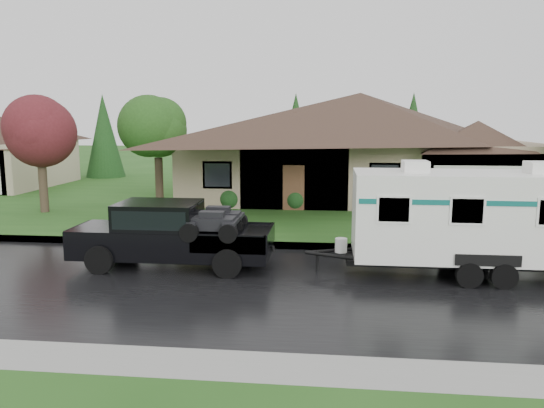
# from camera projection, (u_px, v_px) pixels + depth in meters

# --- Properties ---
(ground) EXTENTS (140.00, 140.00, 0.00)m
(ground) POSITION_uv_depth(u_px,v_px,m) (314.00, 267.00, 15.80)
(ground) COLOR #235119
(ground) RESTS_ON ground
(road) EXTENTS (140.00, 8.00, 0.01)m
(road) POSITION_uv_depth(u_px,v_px,m) (312.00, 287.00, 13.84)
(road) COLOR black
(road) RESTS_ON ground
(curb) EXTENTS (140.00, 0.50, 0.15)m
(curb) POSITION_uv_depth(u_px,v_px,m) (316.00, 246.00, 18.00)
(curb) COLOR gray
(curb) RESTS_ON ground
(lawn) EXTENTS (140.00, 26.00, 0.15)m
(lawn) POSITION_uv_depth(u_px,v_px,m) (322.00, 194.00, 30.52)
(lawn) COLOR #235119
(lawn) RESTS_ON ground
(house_main) EXTENTS (19.44, 10.80, 6.90)m
(house_main) POSITION_uv_depth(u_px,v_px,m) (365.00, 133.00, 28.57)
(house_main) COLOR gray
(house_main) RESTS_ON lawn
(tree_left_green) EXTENTS (3.28, 3.28, 5.43)m
(tree_left_green) POSITION_uv_depth(u_px,v_px,m) (157.00, 128.00, 25.14)
(tree_left_green) COLOR #382B1E
(tree_left_green) RESTS_ON lawn
(tree_red) EXTENTS (3.20, 3.20, 5.29)m
(tree_red) POSITION_uv_depth(u_px,v_px,m) (40.00, 131.00, 23.68)
(tree_red) COLOR #382B1E
(tree_red) RESTS_ON lawn
(shrub_row) EXTENTS (13.60, 1.00, 1.00)m
(shrub_row) POSITION_uv_depth(u_px,v_px,m) (363.00, 200.00, 24.61)
(shrub_row) COLOR #143814
(shrub_row) RESTS_ON lawn
(pickup_truck) EXTENTS (5.81, 2.21, 1.94)m
(pickup_truck) POSITION_uv_depth(u_px,v_px,m) (169.00, 232.00, 15.68)
(pickup_truck) COLOR black
(pickup_truck) RESTS_ON ground
(travel_trailer) EXTENTS (7.17, 2.52, 3.22)m
(travel_trailer) POSITION_uv_depth(u_px,v_px,m) (478.00, 216.00, 14.63)
(travel_trailer) COLOR white
(travel_trailer) RESTS_ON ground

